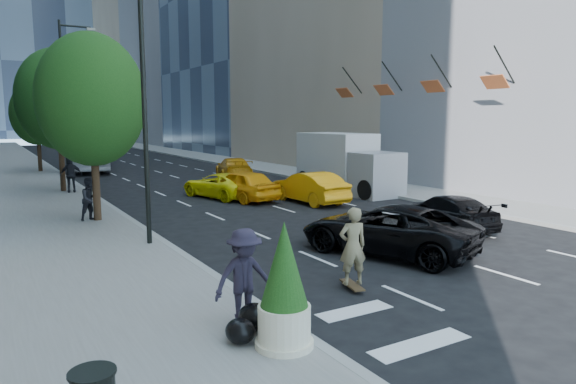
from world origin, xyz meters
TOP-DOWN VIEW (x-y plane):
  - ground at (0.00, 0.00)m, footprint 160.00×160.00m
  - sidewalk_left at (-9.00, 30.00)m, footprint 6.00×120.00m
  - sidewalk_right at (10.00, 30.00)m, footprint 4.00×120.00m
  - tower_right_far at (22.00, 98.00)m, footprint 20.00×24.00m
  - lamp_near at (-6.32, 4.00)m, footprint 2.13×0.22m
  - lamp_far at (-6.32, 22.00)m, footprint 2.13×0.22m
  - tree_near at (-7.20, 9.00)m, footprint 4.20×4.20m
  - tree_mid at (-7.20, 19.00)m, footprint 4.50×4.50m
  - tree_far at (-7.20, 32.00)m, footprint 3.90×3.90m
  - traffic_signal at (-6.40, 40.00)m, footprint 2.48×0.53m
  - facade_flags at (10.64, 10.00)m, footprint 1.85×13.30m
  - skateboarder at (-3.34, -2.80)m, footprint 0.80×0.63m
  - black_sedan_lincoln at (-0.24, -0.60)m, footprint 4.51×6.19m
  - black_sedan_mercedes at (4.20, 1.00)m, footprint 2.61×4.83m
  - taxi_a at (0.50, 11.50)m, footprint 2.79×5.01m
  - taxi_b at (3.10, 9.00)m, footprint 1.90×4.85m
  - taxi_c at (-0.09, 13.00)m, footprint 3.36×5.17m
  - taxi_d at (4.20, 20.50)m, footprint 3.50×5.60m
  - city_bus at (-3.20, 33.29)m, footprint 5.22×12.91m
  - box_truck at (7.19, 11.32)m, footprint 2.78×7.16m
  - pedestrian_a at (-7.45, 9.05)m, footprint 1.02×0.91m
  - pedestrian_b at (-6.88, 18.00)m, footprint 1.21×0.63m
  - pedestrian_c at (-6.80, -3.79)m, footprint 1.29×0.77m
  - planter_shrub at (-6.60, -5.00)m, footprint 0.96×0.96m
  - garbage_bags at (-6.94, -4.25)m, footprint 1.08×1.04m

SIDE VIEW (x-z plane):
  - ground at x=0.00m, z-range 0.00..0.00m
  - sidewalk_left at x=-9.00m, z-range 0.00..0.15m
  - sidewalk_right at x=10.00m, z-range 0.00..0.15m
  - garbage_bags at x=-6.94m, z-range 0.14..0.67m
  - taxi_c at x=-0.09m, z-range 0.00..1.32m
  - black_sedan_mercedes at x=4.20m, z-range 0.00..1.33m
  - taxi_d at x=4.20m, z-range 0.00..1.51m
  - black_sedan_lincoln at x=-0.24m, z-range 0.00..1.56m
  - taxi_b at x=3.10m, z-range 0.00..1.57m
  - taxi_a at x=0.50m, z-range 0.00..1.61m
  - skateboarder at x=-3.34m, z-range 0.00..1.95m
  - pedestrian_a at x=-7.45m, z-range 0.15..1.88m
  - pedestrian_c at x=-6.80m, z-range 0.15..2.12m
  - pedestrian_b at x=-6.88m, z-range 0.15..2.12m
  - planter_shrub at x=-6.60m, z-range 0.09..2.40m
  - box_truck at x=7.19m, z-range 0.03..3.42m
  - city_bus at x=-3.20m, z-range 0.00..3.50m
  - traffic_signal at x=-6.40m, z-range 1.63..6.83m
  - tree_far at x=-7.20m, z-range 1.16..8.09m
  - tree_near at x=-7.20m, z-range 1.24..8.70m
  - tree_mid at x=-7.20m, z-range 1.32..9.31m
  - lamp_near at x=-6.32m, z-range 0.81..10.81m
  - lamp_far at x=-6.32m, z-range 0.81..10.81m
  - facade_flags at x=10.64m, z-range 5.16..7.21m
  - tower_right_far at x=22.00m, z-range 0.00..50.00m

